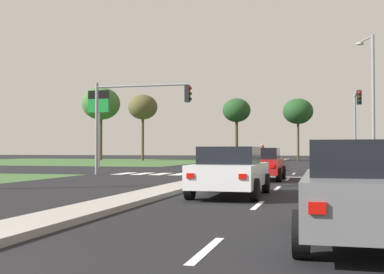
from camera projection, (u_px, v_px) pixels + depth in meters
name	position (u px, v px, depth m)	size (l,w,h in m)	color
ground_plane	(243.00, 171.00, 34.19)	(200.00, 200.00, 0.00)	black
grass_verge_far_left	(71.00, 161.00, 64.18)	(35.00, 35.00, 0.01)	#385B2D
median_island_near	(152.00, 194.00, 15.78)	(1.20, 22.00, 0.14)	gray
median_island_far	(275.00, 162.00, 58.42)	(1.20, 36.00, 0.14)	gray
lane_dash_near	(207.00, 250.00, 7.19)	(0.14, 2.00, 0.01)	silver
lane_dash_second	(258.00, 205.00, 13.00)	(0.14, 2.00, 0.01)	silver
lane_dash_third	(277.00, 188.00, 18.82)	(0.14, 2.00, 0.01)	silver
lane_dash_fourth	(288.00, 179.00, 24.63)	(0.14, 2.00, 0.01)	silver
lane_dash_fifth	(294.00, 174.00, 30.45)	(0.14, 2.00, 0.01)	silver
edge_line_right	(383.00, 198.00, 15.06)	(0.14, 24.00, 0.01)	silver
stop_bar_near	(296.00, 177.00, 26.47)	(6.40, 0.50, 0.01)	silver
crosswalk_bar_near	(125.00, 173.00, 30.72)	(0.70, 2.80, 0.01)	silver
crosswalk_bar_second	(143.00, 174.00, 30.44)	(0.70, 2.80, 0.01)	silver
crosswalk_bar_third	(161.00, 174.00, 30.15)	(0.70, 2.80, 0.01)	silver
crosswalk_bar_fourth	(180.00, 174.00, 29.87)	(0.70, 2.80, 0.01)	silver
crosswalk_bar_fifth	(199.00, 174.00, 29.59)	(0.70, 2.80, 0.01)	silver
crosswalk_bar_sixth	(218.00, 175.00, 29.31)	(0.70, 2.80, 0.01)	silver
car_red_near	(261.00, 164.00, 24.05)	(2.10, 4.16, 1.52)	#A31919
car_silver_second	(337.00, 165.00, 21.84)	(2.04, 4.42, 1.49)	#B7B7BC
car_navy_third	(232.00, 158.00, 42.69)	(2.08, 4.43, 1.54)	#161E47
car_beige_fourth	(250.00, 156.00, 55.13)	(2.01, 4.41, 1.59)	#BCAD8E
car_blue_fifth	(241.00, 159.00, 35.55)	(4.24, 1.95, 1.49)	navy
car_white_sixth	(231.00, 171.00, 15.67)	(2.08, 4.58, 1.52)	silver
car_grey_seventh	(363.00, 191.00, 7.78)	(1.97, 4.41, 1.56)	slate
traffic_signal_far_right	(356.00, 115.00, 37.14)	(0.32, 4.86, 5.76)	gray
traffic_signal_near_left	(132.00, 109.00, 29.21)	(5.82, 0.32, 5.34)	gray
street_lamp_second	(372.00, 95.00, 33.02)	(1.04, 2.02, 8.88)	gray
pedestrian_at_median	(262.00, 151.00, 46.64)	(0.34, 0.34, 1.88)	#9E8966
fuel_price_totem	(99.00, 111.00, 41.76)	(1.80, 0.24, 6.30)	silver
treeline_near	(101.00, 104.00, 72.21)	(5.41, 5.41, 10.32)	#423323
treeline_second	(143.00, 107.00, 69.83)	(4.01, 4.01, 9.03)	#423323
treeline_third	(237.00, 111.00, 67.69)	(3.70, 3.70, 8.28)	#423323
treeline_fourth	(298.00, 112.00, 66.01)	(3.89, 3.89, 8.09)	#423323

